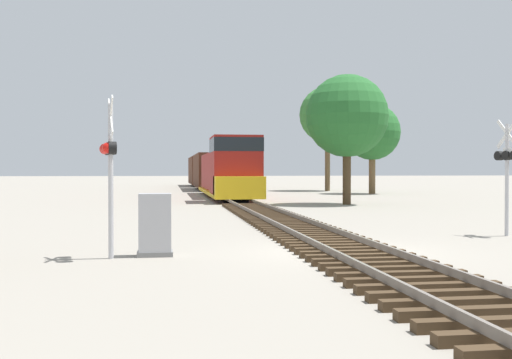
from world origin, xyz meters
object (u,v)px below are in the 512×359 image
object	(u,v)px
freight_train	(212,172)
relay_cabinet	(155,225)
crossing_signal_far	(508,162)
tree_deep_background	(328,115)
tree_far_right	(347,116)
tree_mid_background	(372,132)
crossing_signal_near	(109,157)

from	to	relation	value
freight_train	relay_cabinet	distance (m)	45.51
crossing_signal_far	tree_deep_background	distance (m)	41.66
relay_cabinet	tree_far_right	world-z (taller)	tree_far_right
crossing_signal_far	tree_deep_background	xyz separation A→B (m)	(5.30, 40.98, 5.29)
relay_cabinet	tree_deep_background	world-z (taller)	tree_deep_background
freight_train	tree_far_right	size ratio (longest dim) A/B	6.25
tree_far_right	tree_mid_background	distance (m)	17.03
freight_train	relay_cabinet	size ratio (longest dim) A/B	32.31
crossing_signal_near	tree_far_right	xyz separation A→B (m)	(12.11, 20.56, 2.95)
relay_cabinet	crossing_signal_near	bearing A→B (deg)	-165.01
crossing_signal_near	tree_deep_background	world-z (taller)	tree_deep_background
relay_cabinet	tree_deep_background	xyz separation A→B (m)	(16.28, 43.82, 6.89)
tree_mid_background	tree_deep_background	size ratio (longest dim) A/B	0.75
freight_train	tree_far_right	xyz separation A→B (m)	(6.35, -24.97, 3.41)
relay_cabinet	crossing_signal_far	bearing A→B (deg)	14.48
freight_train	tree_far_right	distance (m)	25.99
crossing_signal_near	freight_train	bearing A→B (deg)	161.55
tree_far_right	tree_mid_background	xyz separation A→B (m)	(7.07, 15.50, 0.06)
freight_train	crossing_signal_near	world-z (taller)	freight_train
crossing_signal_far	tree_far_right	bearing A→B (deg)	-10.92
freight_train	relay_cabinet	world-z (taller)	freight_train
tree_far_right	tree_deep_background	distance (m)	24.22
relay_cabinet	tree_deep_background	bearing A→B (deg)	69.62
tree_mid_background	crossing_signal_near	bearing A→B (deg)	-118.01
crossing_signal_near	relay_cabinet	world-z (taller)	crossing_signal_near
freight_train	tree_mid_background	bearing A→B (deg)	-35.23
tree_mid_background	relay_cabinet	bearing A→B (deg)	-116.86
tree_far_right	tree_deep_background	world-z (taller)	tree_deep_background
tree_far_right	tree_mid_background	bearing A→B (deg)	65.49
crossing_signal_far	crossing_signal_near	bearing A→B (deg)	93.88
crossing_signal_far	tree_mid_background	bearing A→B (deg)	-22.90
freight_train	tree_deep_background	size ratio (longest dim) A/B	4.68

